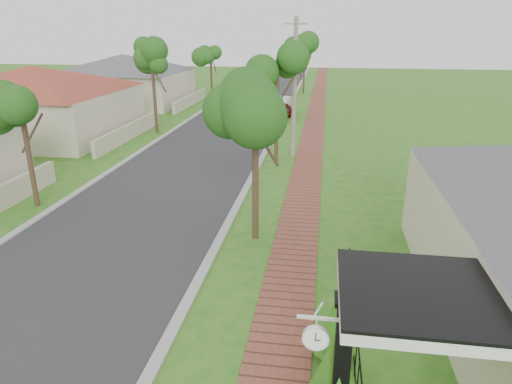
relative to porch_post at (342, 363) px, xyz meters
The scene contains 15 objects.
ground 4.79m from the porch_post, 167.60° to the left, with size 160.00×160.00×0.00m, color #266B19.
road 22.34m from the porch_post, 109.77° to the left, with size 7.00×120.00×0.02m, color #28282B.
kerb_right 21.39m from the porch_post, 100.52° to the left, with size 0.30×120.00×0.10m, color #9E9E99.
kerb_left 23.83m from the porch_post, 118.07° to the left, with size 0.30×120.00×0.10m, color #9E9E99.
sidewalk 21.07m from the porch_post, 93.54° to the left, with size 1.50×120.00×0.03m, color brown.
porch_post is the anchor object (origin of this frame).
picket_fence 1.21m from the porch_post, 70.71° to the left, with size 0.03×8.02×1.00m.
street_trees 29.02m from the porch_post, 104.93° to the left, with size 10.70×37.65×5.89m.
far_house_red 28.70m from the porch_post, 132.91° to the left, with size 15.56×15.56×4.60m.
far_house_grey 40.09m from the porch_post, 119.15° to the left, with size 15.56×15.56×4.60m.
parked_car_red 29.49m from the porch_post, 98.09° to the left, with size 1.51×3.76×1.28m, color #63100E.
parked_car_white 31.87m from the porch_post, 97.75° to the left, with size 1.51×4.34×1.43m, color silver.
near_tree 8.46m from the porch_post, 110.35° to the left, with size 2.14×2.14×5.48m.
utility_pole 18.64m from the porch_post, 97.01° to the left, with size 1.20×0.24×7.49m.
station_clock 1.05m from the porch_post, 141.11° to the right, with size 0.78×0.13×0.66m.
Camera 1 is at (4.01, -7.92, 6.87)m, focal length 32.00 mm.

